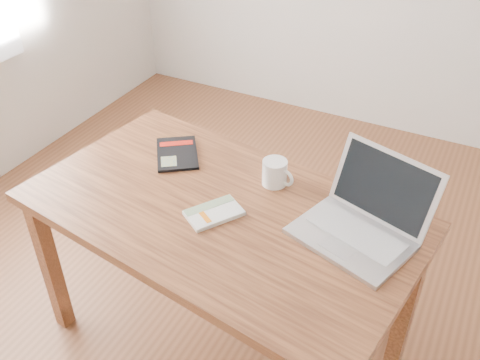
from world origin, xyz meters
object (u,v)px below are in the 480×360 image
at_px(black_guidebook, 177,153).
at_px(coffee_mug, 275,172).
at_px(desk, 221,226).
at_px(laptop, 362,220).
at_px(white_guidebook, 214,213).

bearing_deg(black_guidebook, coffee_mug, -35.28).
distance_m(desk, laptop, 0.52).
bearing_deg(coffee_mug, white_guidebook, -99.02).
height_order(black_guidebook, laptop, laptop).
bearing_deg(white_guidebook, laptop, 49.58).
bearing_deg(white_guidebook, black_guidebook, 173.45).
height_order(laptop, coffee_mug, laptop).
distance_m(laptop, coffee_mug, 0.39).
distance_m(black_guidebook, laptop, 0.83).
xyz_separation_m(white_guidebook, coffee_mug, (0.12, 0.27, 0.04)).
xyz_separation_m(white_guidebook, laptop, (0.49, 0.15, 0.05)).
relative_size(desk, coffee_mug, 11.31).
distance_m(white_guidebook, black_guidebook, 0.42).
distance_m(black_guidebook, coffee_mug, 0.45).
distance_m(white_guidebook, coffee_mug, 0.30).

